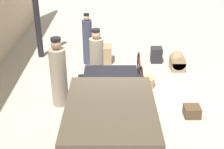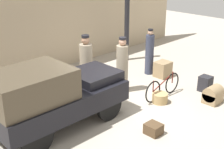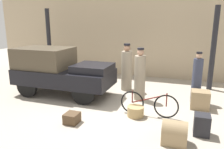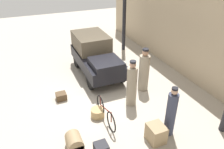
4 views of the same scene
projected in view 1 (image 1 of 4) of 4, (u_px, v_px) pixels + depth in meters
name	position (u px, v px, depth m)	size (l,w,h in m)	color
ground_plane	(120.00, 110.00, 8.18)	(30.00, 30.00, 0.00)	#A89E8E
canopy_pillar_right	(36.00, 11.00, 10.61)	(0.21, 0.21, 3.34)	black
truck	(111.00, 124.00, 6.00)	(3.68, 1.63, 1.77)	black
bicycle	(140.00, 70.00, 9.48)	(1.72, 0.04, 0.76)	black
wicker_basket	(146.00, 82.00, 9.26)	(0.49, 0.49, 0.31)	tan
porter_lifting_near_truck	(87.00, 41.00, 10.47)	(0.32, 0.32, 1.75)	#33384C
porter_with_bicycle	(59.00, 75.00, 8.09)	(0.43, 0.43, 1.89)	gray
porter_standing_middle	(97.00, 63.00, 8.76)	(0.39, 0.39, 1.86)	gray
trunk_barrel_dark	(178.00, 62.00, 10.27)	(0.56, 0.46, 0.55)	#937A56
trunk_umber_medium	(192.00, 111.00, 7.87)	(0.37, 0.40, 0.28)	#4C3823
trunk_wicker_pale	(156.00, 55.00, 10.81)	(0.38, 0.38, 0.53)	#232328
suitcase_black_upright	(104.00, 54.00, 10.82)	(0.57, 0.50, 0.58)	#937A56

